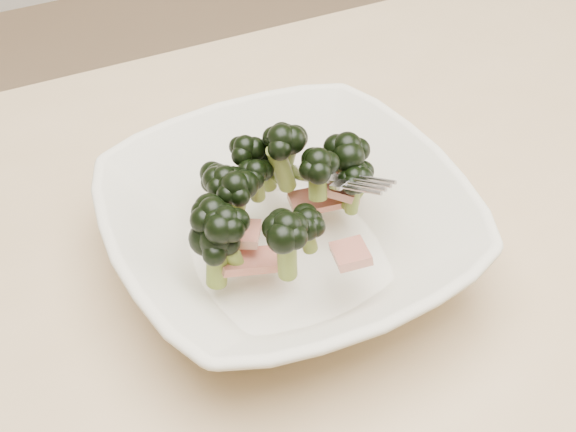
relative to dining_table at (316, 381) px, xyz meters
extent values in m
cube|color=tan|center=(0.00, 0.00, 0.08)|extent=(1.20, 0.80, 0.04)
cylinder|color=tan|center=(0.55, 0.35, -0.30)|extent=(0.06, 0.06, 0.71)
imported|color=beige|center=(0.00, 0.06, 0.13)|extent=(0.29, 0.29, 0.07)
cylinder|color=#596822|center=(0.00, 0.11, 0.14)|extent=(0.02, 0.01, 0.03)
ellipsoid|color=black|center=(0.00, 0.11, 0.16)|extent=(0.03, 0.03, 0.02)
cylinder|color=#596822|center=(-0.06, 0.05, 0.15)|extent=(0.02, 0.02, 0.05)
ellipsoid|color=black|center=(-0.06, 0.05, 0.18)|extent=(0.04, 0.04, 0.03)
cylinder|color=#596822|center=(0.06, 0.06, 0.15)|extent=(0.02, 0.02, 0.04)
ellipsoid|color=black|center=(0.06, 0.06, 0.17)|extent=(0.03, 0.03, 0.02)
cylinder|color=#596822|center=(-0.02, 0.01, 0.16)|extent=(0.02, 0.02, 0.05)
ellipsoid|color=black|center=(-0.02, 0.01, 0.19)|extent=(0.04, 0.04, 0.03)
cylinder|color=#596822|center=(0.03, 0.12, 0.15)|extent=(0.02, 0.02, 0.04)
ellipsoid|color=black|center=(0.03, 0.12, 0.18)|extent=(0.04, 0.04, 0.03)
cylinder|color=#596822|center=(-0.02, 0.08, 0.16)|extent=(0.02, 0.02, 0.03)
ellipsoid|color=black|center=(-0.02, 0.08, 0.18)|extent=(0.03, 0.03, 0.02)
cylinder|color=#596822|center=(0.06, 0.08, 0.15)|extent=(0.02, 0.02, 0.05)
ellipsoid|color=black|center=(0.06, 0.08, 0.18)|extent=(0.04, 0.04, 0.03)
cylinder|color=#596822|center=(-0.06, 0.04, 0.15)|extent=(0.02, 0.02, 0.05)
ellipsoid|color=black|center=(-0.06, 0.04, 0.18)|extent=(0.03, 0.03, 0.03)
cylinder|color=#596822|center=(0.01, 0.09, 0.17)|extent=(0.03, 0.02, 0.05)
ellipsoid|color=black|center=(0.01, 0.09, 0.20)|extent=(0.04, 0.04, 0.03)
cylinder|color=#596822|center=(0.05, 0.05, 0.15)|extent=(0.01, 0.01, 0.03)
ellipsoid|color=black|center=(0.05, 0.05, 0.17)|extent=(0.03, 0.03, 0.02)
cylinder|color=#596822|center=(-0.04, 0.07, 0.16)|extent=(0.02, 0.02, 0.03)
ellipsoid|color=black|center=(-0.04, 0.07, 0.18)|extent=(0.04, 0.04, 0.03)
cylinder|color=#596822|center=(-0.04, 0.11, 0.14)|extent=(0.01, 0.02, 0.03)
ellipsoid|color=black|center=(-0.04, 0.11, 0.16)|extent=(0.03, 0.03, 0.03)
cylinder|color=#596822|center=(-0.04, 0.08, 0.16)|extent=(0.02, 0.02, 0.04)
ellipsoid|color=black|center=(-0.04, 0.08, 0.18)|extent=(0.03, 0.03, 0.03)
cylinder|color=#596822|center=(0.00, 0.02, 0.16)|extent=(0.02, 0.01, 0.03)
ellipsoid|color=black|center=(0.00, 0.02, 0.18)|extent=(0.03, 0.03, 0.02)
cylinder|color=#596822|center=(-0.02, 0.11, 0.16)|extent=(0.02, 0.02, 0.04)
ellipsoid|color=black|center=(-0.02, 0.11, 0.19)|extent=(0.03, 0.03, 0.03)
cylinder|color=#596822|center=(0.03, 0.06, 0.17)|extent=(0.02, 0.02, 0.03)
ellipsoid|color=black|center=(0.03, 0.06, 0.19)|extent=(0.04, 0.04, 0.03)
cylinder|color=#596822|center=(-0.07, 0.04, 0.14)|extent=(0.02, 0.02, 0.04)
ellipsoid|color=black|center=(-0.07, 0.04, 0.17)|extent=(0.04, 0.04, 0.03)
cylinder|color=#596822|center=(0.02, 0.10, 0.16)|extent=(0.02, 0.02, 0.05)
ellipsoid|color=black|center=(0.02, 0.10, 0.19)|extent=(0.03, 0.03, 0.03)
cube|color=maroon|center=(0.04, 0.08, 0.13)|extent=(0.06, 0.03, 0.01)
cube|color=maroon|center=(0.06, 0.09, 0.15)|extent=(0.04, 0.03, 0.02)
cube|color=maroon|center=(0.02, 0.00, 0.15)|extent=(0.03, 0.04, 0.02)
cube|color=maroon|center=(0.05, 0.07, 0.16)|extent=(0.04, 0.04, 0.02)
cube|color=maroon|center=(-0.04, 0.04, 0.13)|extent=(0.05, 0.03, 0.02)
cube|color=maroon|center=(-0.04, 0.06, 0.14)|extent=(0.04, 0.04, 0.02)
camera|label=1|loc=(-0.19, -0.36, 0.58)|focal=50.00mm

